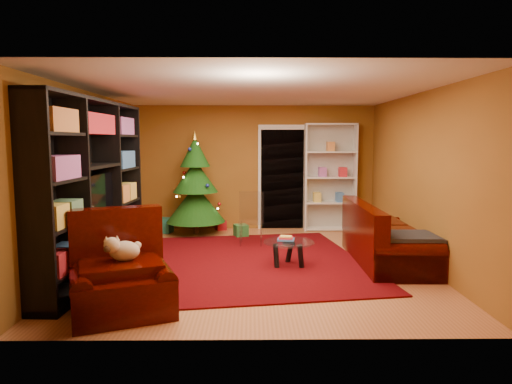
{
  "coord_description": "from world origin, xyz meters",
  "views": [
    {
      "loc": [
        -0.08,
        -6.87,
        1.87
      ],
      "look_at": [
        0.0,
        0.4,
        1.05
      ],
      "focal_mm": 32.0,
      "sensor_mm": 36.0,
      "label": 1
    }
  ],
  "objects_px": {
    "sofa": "(388,233)",
    "armchair": "(121,272)",
    "gift_box_green": "(241,231)",
    "coffee_table": "(289,254)",
    "white_bookshelf": "(330,177)",
    "christmas_tree": "(195,184)",
    "media_unit": "(91,189)",
    "dog": "(125,251)",
    "acrylic_chair": "(251,222)",
    "gift_box_teal": "(164,225)",
    "rug": "(254,261)",
    "gift_box_red": "(221,225)"
  },
  "relations": [
    {
      "from": "gift_box_teal",
      "to": "armchair",
      "type": "bearing_deg",
      "value": -85.39
    },
    {
      "from": "gift_box_teal",
      "to": "gift_box_green",
      "type": "relative_size",
      "value": 1.2
    },
    {
      "from": "gift_box_green",
      "to": "coffee_table",
      "type": "bearing_deg",
      "value": -70.38
    },
    {
      "from": "white_bookshelf",
      "to": "sofa",
      "type": "xyz_separation_m",
      "value": [
        0.46,
        -2.6,
        -0.64
      ]
    },
    {
      "from": "christmas_tree",
      "to": "gift_box_green",
      "type": "distance_m",
      "value": 1.3
    },
    {
      "from": "christmas_tree",
      "to": "sofa",
      "type": "xyz_separation_m",
      "value": [
        3.2,
        -2.18,
        -0.54
      ]
    },
    {
      "from": "gift_box_red",
      "to": "acrylic_chair",
      "type": "relative_size",
      "value": 0.23
    },
    {
      "from": "media_unit",
      "to": "white_bookshelf",
      "type": "relative_size",
      "value": 1.38
    },
    {
      "from": "media_unit",
      "to": "dog",
      "type": "xyz_separation_m",
      "value": [
        0.8,
        -1.29,
        -0.55
      ]
    },
    {
      "from": "rug",
      "to": "dog",
      "type": "bearing_deg",
      "value": -126.04
    },
    {
      "from": "gift_box_teal",
      "to": "armchair",
      "type": "xyz_separation_m",
      "value": [
        0.35,
        -4.34,
        0.3
      ]
    },
    {
      "from": "gift_box_green",
      "to": "white_bookshelf",
      "type": "height_order",
      "value": "white_bookshelf"
    },
    {
      "from": "white_bookshelf",
      "to": "rug",
      "type": "bearing_deg",
      "value": -121.59
    },
    {
      "from": "gift_box_green",
      "to": "armchair",
      "type": "bearing_deg",
      "value": -107.52
    },
    {
      "from": "dog",
      "to": "sofa",
      "type": "xyz_separation_m",
      "value": [
        3.5,
        1.92,
        -0.2
      ]
    },
    {
      "from": "media_unit",
      "to": "white_bookshelf",
      "type": "bearing_deg",
      "value": 42.83
    },
    {
      "from": "media_unit",
      "to": "armchair",
      "type": "distance_m",
      "value": 1.73
    },
    {
      "from": "media_unit",
      "to": "sofa",
      "type": "bearing_deg",
      "value": 11.13
    },
    {
      "from": "dog",
      "to": "gift_box_teal",
      "type": "bearing_deg",
      "value": 73.45
    },
    {
      "from": "media_unit",
      "to": "gift_box_teal",
      "type": "height_order",
      "value": "media_unit"
    },
    {
      "from": "rug",
      "to": "dog",
      "type": "relative_size",
      "value": 9.51
    },
    {
      "from": "white_bookshelf",
      "to": "sofa",
      "type": "distance_m",
      "value": 2.71
    },
    {
      "from": "armchair",
      "to": "sofa",
      "type": "xyz_separation_m",
      "value": [
        3.52,
        1.98,
        0.02
      ]
    },
    {
      "from": "rug",
      "to": "gift_box_teal",
      "type": "bearing_deg",
      "value": 128.43
    },
    {
      "from": "media_unit",
      "to": "white_bookshelf",
      "type": "height_order",
      "value": "media_unit"
    },
    {
      "from": "gift_box_red",
      "to": "coffee_table",
      "type": "height_order",
      "value": "coffee_table"
    },
    {
      "from": "rug",
      "to": "gift_box_red",
      "type": "bearing_deg",
      "value": 105.05
    },
    {
      "from": "sofa",
      "to": "armchair",
      "type": "bearing_deg",
      "value": 120.01
    },
    {
      "from": "christmas_tree",
      "to": "coffee_table",
      "type": "relative_size",
      "value": 2.75
    },
    {
      "from": "gift_box_green",
      "to": "christmas_tree",
      "type": "bearing_deg",
      "value": 163.13
    },
    {
      "from": "armchair",
      "to": "coffee_table",
      "type": "height_order",
      "value": "armchair"
    },
    {
      "from": "gift_box_teal",
      "to": "sofa",
      "type": "height_order",
      "value": "sofa"
    },
    {
      "from": "armchair",
      "to": "sofa",
      "type": "bearing_deg",
      "value": 7.74
    },
    {
      "from": "gift_box_green",
      "to": "white_bookshelf",
      "type": "xyz_separation_m",
      "value": [
        1.84,
        0.69,
        0.99
      ]
    },
    {
      "from": "white_bookshelf",
      "to": "acrylic_chair",
      "type": "distance_m",
      "value": 2.28
    },
    {
      "from": "coffee_table",
      "to": "acrylic_chair",
      "type": "height_order",
      "value": "acrylic_chair"
    },
    {
      "from": "white_bookshelf",
      "to": "dog",
      "type": "distance_m",
      "value": 5.46
    },
    {
      "from": "christmas_tree",
      "to": "coffee_table",
      "type": "xyz_separation_m",
      "value": [
        1.66,
        -2.4,
        -0.81
      ]
    },
    {
      "from": "armchair",
      "to": "dog",
      "type": "relative_size",
      "value": 2.85
    },
    {
      "from": "gift_box_teal",
      "to": "acrylic_chair",
      "type": "xyz_separation_m",
      "value": [
        1.77,
        -1.19,
        0.28
      ]
    },
    {
      "from": "gift_box_teal",
      "to": "white_bookshelf",
      "type": "xyz_separation_m",
      "value": [
        3.42,
        0.24,
        0.96
      ]
    },
    {
      "from": "dog",
      "to": "coffee_table",
      "type": "xyz_separation_m",
      "value": [
        1.96,
        1.69,
        -0.46
      ]
    },
    {
      "from": "gift_box_green",
      "to": "acrylic_chair",
      "type": "xyz_separation_m",
      "value": [
        0.2,
        -0.73,
        0.31
      ]
    },
    {
      "from": "white_bookshelf",
      "to": "dog",
      "type": "relative_size",
      "value": 5.7
    },
    {
      "from": "rug",
      "to": "coffee_table",
      "type": "xyz_separation_m",
      "value": [
        0.52,
        -0.29,
        0.19
      ]
    },
    {
      "from": "sofa",
      "to": "coffee_table",
      "type": "height_order",
      "value": "sofa"
    },
    {
      "from": "sofa",
      "to": "coffee_table",
      "type": "distance_m",
      "value": 1.58
    },
    {
      "from": "coffee_table",
      "to": "dog",
      "type": "bearing_deg",
      "value": -139.21
    },
    {
      "from": "christmas_tree",
      "to": "gift_box_green",
      "type": "height_order",
      "value": "christmas_tree"
    },
    {
      "from": "sofa",
      "to": "acrylic_chair",
      "type": "xyz_separation_m",
      "value": [
        -2.1,
        1.17,
        -0.04
      ]
    }
  ]
}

